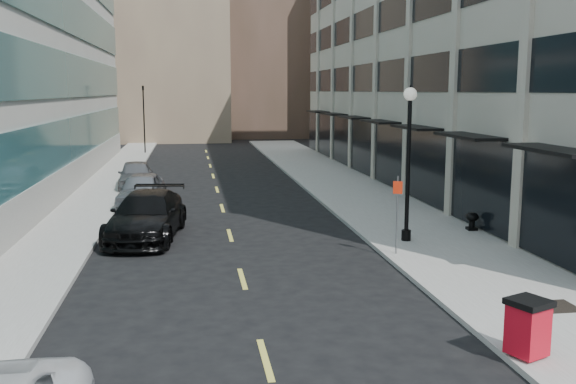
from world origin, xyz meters
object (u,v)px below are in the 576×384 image
object	(u,v)px
car_grey_sedan	(136,175)
sign_post	(397,205)
car_silver_sedan	(142,190)
urn_planter	(472,219)
car_black_pickup	(147,216)
traffic_signal	(143,90)
lamppost	(409,150)
trash_bin	(528,326)

from	to	relation	value
car_grey_sedan	sign_post	xyz separation A→B (m)	(10.04, -17.33, 1.03)
car_silver_sedan	urn_planter	distance (m)	15.76
car_grey_sedan	car_black_pickup	bearing A→B (deg)	-86.76
car_black_pickup	car_grey_sedan	bearing A→B (deg)	104.06
urn_planter	traffic_signal	bearing A→B (deg)	113.25
car_silver_sedan	car_black_pickup	bearing A→B (deg)	-79.37
car_grey_sedan	urn_planter	bearing A→B (deg)	-47.88
traffic_signal	car_black_pickup	distance (m)	34.42
lamppost	urn_planter	world-z (taller)	lamppost
traffic_signal	car_grey_sedan	world-z (taller)	traffic_signal
lamppost	sign_post	bearing A→B (deg)	-118.32
car_black_pickup	lamppost	world-z (taller)	lamppost
urn_planter	lamppost	bearing A→B (deg)	-157.28
urn_planter	car_grey_sedan	bearing A→B (deg)	135.20
car_black_pickup	lamppost	bearing A→B (deg)	-6.75
car_silver_sedan	trash_bin	distance (m)	22.05
trash_bin	sign_post	size ratio (longest dim) A/B	0.46
traffic_signal	lamppost	world-z (taller)	traffic_signal
car_black_pickup	car_grey_sedan	xyz separation A→B (m)	(-1.44, 13.00, -0.06)
car_black_pickup	trash_bin	xyz separation A→B (m)	(8.60, -13.00, -0.07)
car_black_pickup	sign_post	xyz separation A→B (m)	(8.60, -4.33, 0.97)
traffic_signal	urn_planter	world-z (taller)	traffic_signal
trash_bin	urn_planter	distance (m)	12.58
lamppost	car_black_pickup	bearing A→B (deg)	165.51
car_grey_sedan	sign_post	world-z (taller)	sign_post
trash_bin	lamppost	bearing A→B (deg)	61.33
car_black_pickup	urn_planter	xyz separation A→B (m)	(12.80, -1.14, -0.30)
traffic_signal	sign_post	distance (m)	40.04
sign_post	car_silver_sedan	bearing A→B (deg)	153.18
lamppost	urn_planter	bearing A→B (deg)	22.72
urn_planter	sign_post	bearing A→B (deg)	-142.77
car_silver_sedan	lamppost	xyz separation A→B (m)	(10.29, -9.48, 2.69)
car_grey_sedan	car_silver_sedan	bearing A→B (deg)	-85.96
traffic_signal	car_black_pickup	xyz separation A→B (m)	(2.30, -34.00, -4.83)
trash_bin	car_silver_sedan	bearing A→B (deg)	91.68
traffic_signal	car_silver_sedan	bearing A→B (deg)	-86.59
car_black_pickup	trash_bin	size ratio (longest dim) A/B	4.91
car_grey_sedan	trash_bin	bearing A→B (deg)	-71.96
sign_post	car_grey_sedan	bearing A→B (deg)	143.91
traffic_signal	sign_post	xyz separation A→B (m)	(10.90, -38.33, -3.86)
traffic_signal	car_grey_sedan	size ratio (longest dim) A/B	1.44
car_silver_sedan	urn_planter	world-z (taller)	car_silver_sedan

